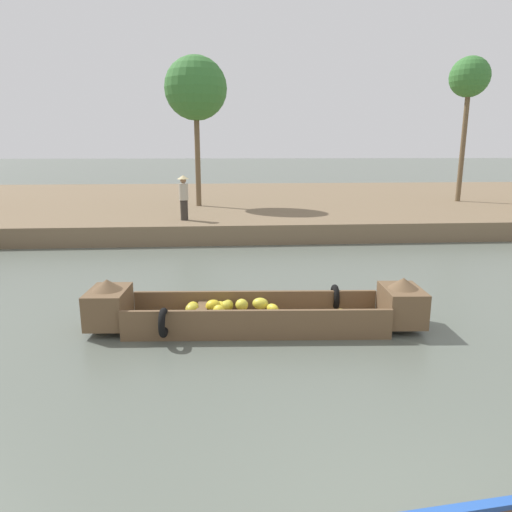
% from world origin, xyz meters
% --- Properties ---
extents(ground_plane, '(300.00, 300.00, 0.00)m').
position_xyz_m(ground_plane, '(0.00, 10.00, 0.00)').
color(ground_plane, '#596056').
extents(riverbank_strip, '(160.00, 20.00, 0.70)m').
position_xyz_m(riverbank_strip, '(0.00, 23.25, 0.35)').
color(riverbank_strip, '#756047').
rests_on(riverbank_strip, ground).
extents(banana_boat, '(6.24, 1.69, 0.97)m').
position_xyz_m(banana_boat, '(-1.03, 5.59, 0.33)').
color(banana_boat, brown).
rests_on(banana_boat, ground).
extents(palm_tree_near, '(1.90, 1.90, 6.93)m').
position_xyz_m(palm_tree_near, '(10.42, 20.16, 6.54)').
color(palm_tree_near, brown).
rests_on(palm_tree_near, riverbank_strip).
extents(palm_tree_mid, '(2.78, 2.78, 6.61)m').
position_xyz_m(palm_tree_mid, '(-2.65, 19.20, 5.89)').
color(palm_tree_mid, brown).
rests_on(palm_tree_mid, riverbank_strip).
extents(vendor_person, '(0.44, 0.44, 1.66)m').
position_xyz_m(vendor_person, '(-2.99, 14.73, 1.63)').
color(vendor_person, '#332D28').
rests_on(vendor_person, riverbank_strip).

